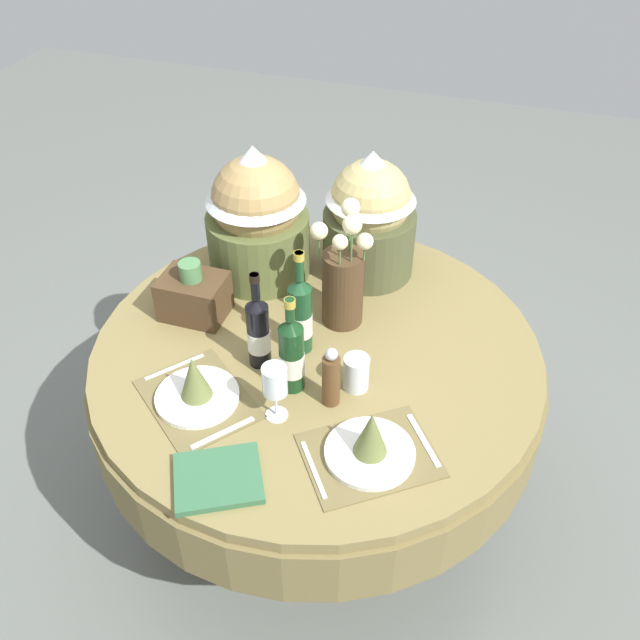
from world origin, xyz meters
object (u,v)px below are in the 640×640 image
object	(u,v)px
place_setting_left	(196,388)
pepper_mill	(331,378)
wine_glass_left	(275,382)
place_setting_right	(370,444)
wine_bottle_right	(258,331)
tumbler_near_left	(356,373)
gift_tub_back_centre	(370,211)
flower_vase	(343,280)
dining_table	(317,380)
woven_basket_side_left	(194,295)
gift_tub_back_left	(257,210)
book_on_table	(218,478)
wine_bottle_centre	(292,354)
wine_bottle_left	(300,314)

from	to	relation	value
place_setting_left	pepper_mill	xyz separation A→B (m)	(0.36, 0.11, 0.04)
pepper_mill	wine_glass_left	bearing A→B (deg)	-142.69
place_setting_right	wine_bottle_right	xyz separation A→B (m)	(-0.41, 0.25, 0.08)
place_setting_right	tumbler_near_left	xyz separation A→B (m)	(-0.10, 0.23, 0.01)
wine_glass_left	gift_tub_back_centre	xyz separation A→B (m)	(0.06, 0.75, 0.11)
place_setting_right	flower_vase	distance (m)	0.57
place_setting_left	pepper_mill	bearing A→B (deg)	16.88
dining_table	woven_basket_side_left	xyz separation A→B (m)	(-0.43, 0.03, 0.22)
dining_table	gift_tub_back_left	bearing A→B (deg)	134.39
wine_bottle_right	woven_basket_side_left	bearing A→B (deg)	152.26
wine_bottle_right	wine_glass_left	size ratio (longest dim) A/B	1.81
dining_table	wine_glass_left	distance (m)	0.41
wine_bottle_right	tumbler_near_left	distance (m)	0.31
place_setting_left	book_on_table	distance (m)	0.30
place_setting_right	gift_tub_back_left	world-z (taller)	gift_tub_back_left
place_setting_right	wine_bottle_centre	world-z (taller)	wine_bottle_centre
wine_bottle_right	pepper_mill	size ratio (longest dim) A/B	1.63
book_on_table	pepper_mill	bearing A→B (deg)	33.10
wine_glass_left	tumbler_near_left	xyz separation A→B (m)	(0.18, 0.18, -0.08)
place_setting_right	gift_tub_back_left	distance (m)	0.92
book_on_table	gift_tub_back_centre	distance (m)	1.04
dining_table	wine_bottle_centre	distance (m)	0.33
flower_vase	book_on_table	xyz separation A→B (m)	(-0.12, -0.71, -0.15)
wine_bottle_centre	wine_bottle_left	bearing A→B (deg)	100.68
woven_basket_side_left	dining_table	bearing A→B (deg)	-4.46
wine_glass_left	flower_vase	bearing A→B (deg)	83.04
tumbler_near_left	gift_tub_back_centre	world-z (taller)	gift_tub_back_centre
place_setting_left	book_on_table	xyz separation A→B (m)	(0.17, -0.24, -0.04)
pepper_mill	book_on_table	bearing A→B (deg)	-118.43
dining_table	book_on_table	world-z (taller)	book_on_table
place_setting_left	gift_tub_back_centre	world-z (taller)	gift_tub_back_centre
dining_table	wine_bottle_right	size ratio (longest dim) A/B	4.35
dining_table	gift_tub_back_centre	bearing A→B (deg)	84.46
place_setting_right	book_on_table	bearing A→B (deg)	-150.46
place_setting_right	gift_tub_back_left	bearing A→B (deg)	130.27
pepper_mill	woven_basket_side_left	bearing A→B (deg)	155.77
place_setting_right	flower_vase	xyz separation A→B (m)	(-0.23, 0.51, 0.12)
wine_bottle_centre	wine_bottle_right	world-z (taller)	wine_bottle_right
wine_glass_left	book_on_table	distance (m)	0.29
dining_table	place_setting_left	size ratio (longest dim) A/B	3.32
dining_table	wine_bottle_left	world-z (taller)	wine_bottle_left
place_setting_left	pepper_mill	distance (m)	0.38
wine_bottle_left	wine_bottle_centre	bearing A→B (deg)	-79.32
wine_bottle_centre	pepper_mill	xyz separation A→B (m)	(0.12, -0.03, -0.03)
place_setting_left	wine_bottle_right	world-z (taller)	wine_bottle_right
gift_tub_back_left	woven_basket_side_left	size ratio (longest dim) A/B	2.33
place_setting_right	wine_bottle_left	size ratio (longest dim) A/B	1.21
wine_glass_left	gift_tub_back_left	world-z (taller)	gift_tub_back_left
tumbler_near_left	gift_tub_back_left	distance (m)	0.68
flower_vase	wine_glass_left	size ratio (longest dim) A/B	2.38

